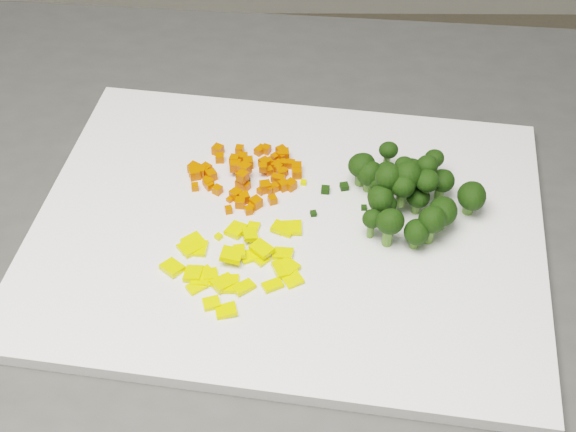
{
  "coord_description": "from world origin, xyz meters",
  "views": [
    {
      "loc": [
        -0.29,
        -0.5,
        1.46
      ],
      "look_at": [
        -0.29,
        0.05,
        0.92
      ],
      "focal_mm": 50.0,
      "sensor_mm": 36.0,
      "label": 1
    }
  ],
  "objects_px": {
    "carrot_pile": "(244,166)",
    "broccoli_pile": "(411,186)",
    "cutting_board": "(288,228)",
    "pepper_pile": "(238,254)"
  },
  "relations": [
    {
      "from": "carrot_pile",
      "to": "broccoli_pile",
      "type": "height_order",
      "value": "broccoli_pile"
    },
    {
      "from": "carrot_pile",
      "to": "broccoli_pile",
      "type": "xyz_separation_m",
      "value": [
        0.16,
        -0.05,
        0.02
      ]
    },
    {
      "from": "cutting_board",
      "to": "carrot_pile",
      "type": "height_order",
      "value": "carrot_pile"
    },
    {
      "from": "cutting_board",
      "to": "pepper_pile",
      "type": "height_order",
      "value": "pepper_pile"
    },
    {
      "from": "carrot_pile",
      "to": "cutting_board",
      "type": "bearing_deg",
      "value": -56.05
    },
    {
      "from": "pepper_pile",
      "to": "broccoli_pile",
      "type": "xyz_separation_m",
      "value": [
        0.16,
        0.07,
        0.02
      ]
    },
    {
      "from": "cutting_board",
      "to": "broccoli_pile",
      "type": "bearing_deg",
      "value": 10.11
    },
    {
      "from": "pepper_pile",
      "to": "broccoli_pile",
      "type": "relative_size",
      "value": 0.97
    },
    {
      "from": "cutting_board",
      "to": "carrot_pile",
      "type": "distance_m",
      "value": 0.08
    },
    {
      "from": "broccoli_pile",
      "to": "pepper_pile",
      "type": "bearing_deg",
      "value": -157.06
    }
  ]
}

